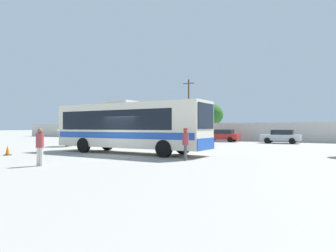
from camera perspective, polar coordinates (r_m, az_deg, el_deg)
ground_plane at (r=27.78m, az=3.24°, el=-3.93°), size 300.00×300.00×0.00m
perimeter_wall at (r=40.23m, az=11.48°, el=-1.10°), size 80.00×0.30×2.35m
coach_bus_cream_blue at (r=20.46m, az=-7.75°, el=0.18°), size 11.43×2.97×3.63m
attendant_by_bus_door at (r=15.89m, az=3.41°, el=-3.13°), size 0.44×0.44×1.73m
passenger_waiting_on_apron at (r=14.87m, az=-23.58°, el=-3.32°), size 0.43×0.43×1.75m
vendor_umbrella_near_gate_yellow at (r=28.98m, az=-18.69°, el=-0.30°), size 2.17×2.17×2.09m
parked_car_leftmost_silver at (r=42.10m, az=-4.44°, el=-1.59°), size 4.40×2.03×1.49m
parked_car_second_silver at (r=39.40m, az=2.52°, el=-1.71°), size 4.30×2.00×1.45m
parked_car_third_red at (r=37.11m, az=10.38°, el=-1.77°), size 4.41×2.01×1.49m
parked_car_rightmost_silver at (r=34.98m, az=21.08°, el=-1.85°), size 4.14×2.03×1.50m
utility_pole_near at (r=45.51m, az=4.02°, el=3.51°), size 1.80×0.24×9.15m
roadside_tree_left at (r=47.68m, az=-0.65°, el=2.45°), size 4.64×4.64×6.00m
roadside_tree_midleft at (r=45.60m, az=8.07°, el=2.18°), size 4.14×4.14×5.48m
traffic_cone_on_apron at (r=21.43m, az=-28.66°, el=-4.17°), size 0.36×0.36×0.64m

